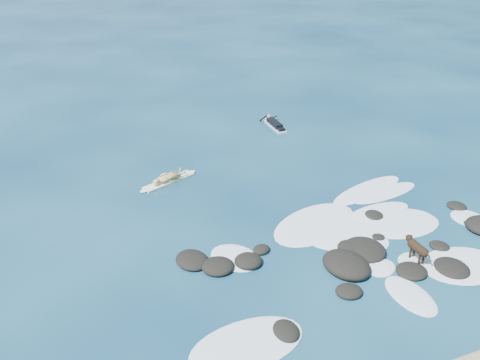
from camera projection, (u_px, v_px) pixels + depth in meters
ground at (318, 244)px, 18.45m from camera, size 160.00×160.00×0.00m
reef_rocks at (376, 257)px, 17.56m from camera, size 11.70×6.92×0.58m
breaking_foam at (363, 238)px, 18.76m from camera, size 12.71×8.05×0.12m
standing_surfer_rig at (168, 168)px, 22.38m from camera, size 2.85×1.23×1.66m
paddling_surfer_rig at (274, 124)px, 28.47m from camera, size 1.08×2.42×0.42m
dog at (417, 247)px, 17.32m from camera, size 0.37×1.27×0.80m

